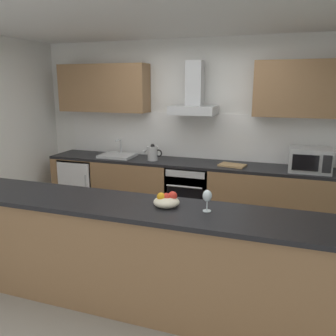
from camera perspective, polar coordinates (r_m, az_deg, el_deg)
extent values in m
cube|color=gray|center=(3.90, -1.98, -16.89)|extent=(5.99, 4.63, 0.02)
cube|color=white|center=(3.43, -2.37, 24.34)|extent=(5.99, 4.63, 0.02)
cube|color=white|center=(5.21, 5.37, 6.09)|extent=(5.99, 0.12, 2.60)
cube|color=white|center=(5.15, 5.16, 5.22)|extent=(4.24, 0.02, 0.66)
cube|color=olive|center=(5.03, 4.11, -4.30)|extent=(4.39, 0.60, 0.86)
cube|color=black|center=(4.91, 4.20, 0.70)|extent=(4.39, 0.60, 0.04)
cube|color=olive|center=(3.24, -7.11, -14.16)|extent=(3.51, 0.52, 0.93)
cube|color=black|center=(3.05, -7.37, -6.07)|extent=(3.61, 0.64, 0.04)
cube|color=olive|center=(5.49, -10.47, 12.70)|extent=(1.40, 0.32, 0.70)
cube|color=olive|center=(4.79, 22.45, 11.85)|extent=(1.40, 0.32, 0.70)
cube|color=slate|center=(5.01, 3.67, -4.00)|extent=(0.60, 0.56, 0.80)
cube|color=black|center=(4.77, 2.71, -5.73)|extent=(0.50, 0.02, 0.48)
cube|color=#B7BABC|center=(4.65, 2.77, -1.03)|extent=(0.54, 0.02, 0.09)
cylinder|color=#B7BABC|center=(4.66, 2.63, -3.07)|extent=(0.49, 0.02, 0.02)
cube|color=white|center=(5.72, -13.49, -2.52)|extent=(0.58, 0.56, 0.85)
cube|color=silver|center=(5.49, -15.11, -3.29)|extent=(0.55, 0.02, 0.80)
cylinder|color=#B7BABC|center=(5.34, -13.29, -3.16)|extent=(0.02, 0.02, 0.38)
cube|color=#B7BABC|center=(4.68, 22.17, 1.23)|extent=(0.50, 0.36, 0.30)
cube|color=black|center=(4.49, 21.51, 0.80)|extent=(0.30, 0.02, 0.19)
cube|color=black|center=(4.51, 24.55, 0.57)|extent=(0.10, 0.01, 0.21)
cube|color=silver|center=(5.31, -8.26, 2.01)|extent=(0.50, 0.40, 0.04)
cylinder|color=#B7BABC|center=(5.40, -7.68, 3.39)|extent=(0.03, 0.03, 0.26)
cylinder|color=#B7BABC|center=(5.31, -8.11, 4.52)|extent=(0.03, 0.16, 0.03)
cylinder|color=#B7BABC|center=(5.02, -2.53, 2.39)|extent=(0.15, 0.15, 0.20)
sphere|color=black|center=(5.00, -2.54, 3.65)|extent=(0.06, 0.06, 0.06)
cone|color=#B7BABC|center=(5.05, -3.59, 2.90)|extent=(0.09, 0.04, 0.07)
torus|color=black|center=(4.98, -1.57, 2.44)|extent=(0.11, 0.02, 0.11)
cube|color=#B7BABC|center=(4.89, 4.19, 9.41)|extent=(0.62, 0.45, 0.12)
cube|color=#B7BABC|center=(4.93, 4.42, 13.63)|extent=(0.22, 0.22, 0.60)
cylinder|color=silver|center=(2.85, 6.36, -6.97)|extent=(0.07, 0.07, 0.01)
cylinder|color=silver|center=(2.83, 6.39, -6.06)|extent=(0.01, 0.01, 0.09)
ellipsoid|color=silver|center=(2.81, 6.43, -4.53)|extent=(0.08, 0.08, 0.10)
ellipsoid|color=beige|center=(2.94, -0.26, -5.57)|extent=(0.22, 0.22, 0.09)
sphere|color=orange|center=(2.92, -1.14, -4.72)|extent=(0.07, 0.07, 0.07)
sphere|color=red|center=(2.94, 0.76, -4.57)|extent=(0.08, 0.08, 0.08)
sphere|color=red|center=(2.92, -0.27, -4.71)|extent=(0.07, 0.07, 0.07)
cube|color=tan|center=(4.75, 10.46, 0.45)|extent=(0.38, 0.28, 0.02)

